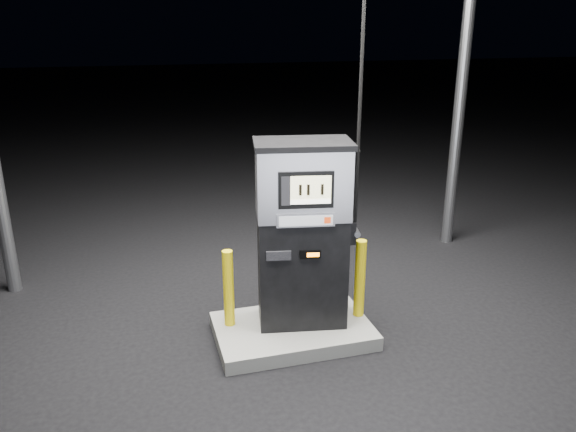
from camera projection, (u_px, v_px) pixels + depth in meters
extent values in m
plane|color=black|center=(293.00, 337.00, 5.90)|extent=(80.00, 80.00, 0.00)
cube|color=slate|center=(293.00, 331.00, 5.87)|extent=(1.60, 1.00, 0.15)
cylinder|color=gray|center=(461.00, 89.00, 7.74)|extent=(0.16, 0.16, 4.50)
cube|color=black|center=(302.00, 269.00, 5.76)|extent=(0.96, 0.66, 1.16)
cube|color=#B5B4BC|center=(303.00, 182.00, 5.46)|extent=(0.98, 0.68, 0.70)
cube|color=black|center=(303.00, 144.00, 5.33)|extent=(1.03, 0.72, 0.06)
cube|color=black|center=(306.00, 190.00, 5.21)|extent=(0.52, 0.12, 0.35)
cube|color=beige|center=(311.00, 188.00, 5.19)|extent=(0.38, 0.07, 0.22)
cube|color=white|center=(311.00, 202.00, 5.23)|extent=(0.38, 0.07, 0.05)
cube|color=#B5B4BC|center=(306.00, 220.00, 5.30)|extent=(0.55, 0.13, 0.13)
cube|color=#9EA1A6|center=(306.00, 221.00, 5.29)|extent=(0.50, 0.09, 0.10)
cube|color=#BE320C|center=(327.00, 220.00, 5.31)|extent=(0.06, 0.01, 0.07)
cube|color=black|center=(310.00, 254.00, 5.43)|extent=(0.20, 0.05, 0.08)
cube|color=orange|center=(313.00, 255.00, 5.42)|extent=(0.12, 0.02, 0.04)
cube|color=black|center=(279.00, 256.00, 5.40)|extent=(0.24, 0.07, 0.09)
cube|color=black|center=(350.00, 231.00, 5.68)|extent=(0.12, 0.18, 0.23)
cylinder|color=gray|center=(355.00, 231.00, 5.68)|extent=(0.10, 0.21, 0.07)
cylinder|color=black|center=(361.00, 74.00, 5.13)|extent=(0.04, 0.04, 2.89)
cylinder|color=yellow|center=(229.00, 288.00, 5.72)|extent=(0.12, 0.12, 0.82)
cylinder|color=yellow|center=(360.00, 278.00, 5.91)|extent=(0.13, 0.13, 0.86)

